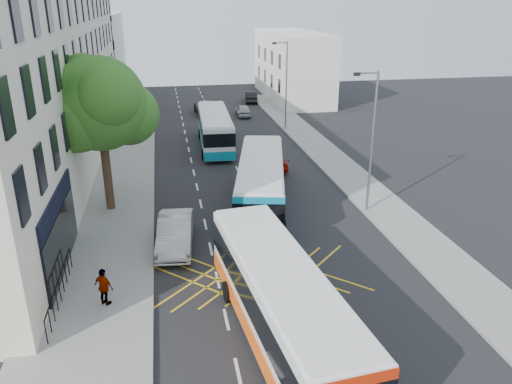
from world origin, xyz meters
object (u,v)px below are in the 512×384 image
lamp_far (285,81)px  parked_car_silver (175,233)px  street_tree (99,105)px  lamp_near (371,136)px  bus_mid (261,183)px  distant_car_silver (243,110)px  pedestrian_far (104,287)px  distant_car_dark (251,97)px  red_hatchback (272,160)px  distant_car_grey (207,108)px  bus_far (215,129)px  bus_near (281,302)px

lamp_far → parked_car_silver: bearing=-116.3°
street_tree → lamp_near: 15.10m
lamp_far → bus_mid: size_ratio=0.71×
distant_car_silver → bus_mid: bearing=85.3°
lamp_near → pedestrian_far: size_ratio=4.96×
lamp_far → parked_car_silver: 25.33m
parked_car_silver → distant_car_dark: parked_car_silver is taller
red_hatchback → distant_car_dark: distant_car_dark is taller
lamp_far → pedestrian_far: (-14.08, -27.28, -3.66)m
lamp_near → parked_car_silver: (-11.10, -2.45, -3.83)m
distant_car_grey → distant_car_silver: distant_car_grey is taller
red_hatchback → distant_car_silver: bearing=-94.2°
distant_car_dark → pedestrian_far: pedestrian_far is taller
lamp_far → distant_car_silver: (-2.88, 6.73, -4.00)m
street_tree → lamp_near: bearing=-11.4°
red_hatchback → pedestrian_far: 19.28m
street_tree → bus_mid: bearing=-9.2°
street_tree → distant_car_grey: bearing=72.3°
parked_car_silver → distant_car_grey: parked_car_silver is taller
bus_far → red_hatchback: bus_far is taller
bus_far → pedestrian_far: (-6.97, -22.71, -0.58)m
street_tree → lamp_near: size_ratio=1.10×
bus_near → pedestrian_far: size_ratio=6.97×
distant_car_dark → parked_car_silver: bearing=81.8°
bus_mid → parked_car_silver: size_ratio=2.37×
bus_near → bus_mid: (1.68, 12.17, -0.01)m
red_hatchback → distant_car_silver: red_hatchback is taller
bus_mid → distant_car_dark: size_ratio=2.83×
parked_car_silver → distant_car_grey: (4.47, 30.74, -0.09)m
lamp_far → red_hatchback: 12.32m
street_tree → red_hatchback: 13.79m
lamp_near → bus_mid: bearing=165.4°
red_hatchback → bus_near: bearing=76.9°
street_tree → pedestrian_far: street_tree is taller
bus_far → bus_mid: bearing=-82.8°
parked_car_silver → distant_car_silver: size_ratio=1.33×
lamp_near → lamp_far: same height
red_hatchback → distant_car_dark: (2.96, 25.25, 0.04)m
parked_car_silver → red_hatchback: 13.60m
bus_mid → distant_car_silver: (3.05, 25.19, -1.01)m
bus_far → pedestrian_far: bearing=-104.7°
distant_car_silver → distant_car_dark: 7.77m
street_tree → pedestrian_far: size_ratio=5.46×
red_hatchback → distant_car_grey: (-2.97, 19.35, 0.08)m
street_tree → bus_near: 16.03m
bus_far → distant_car_silver: size_ratio=2.91×
lamp_far → parked_car_silver: lamp_far is taller
street_tree → distant_car_silver: street_tree is taller
distant_car_grey → lamp_far: bearing=-54.8°
bus_near → distant_car_dark: size_ratio=2.82×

